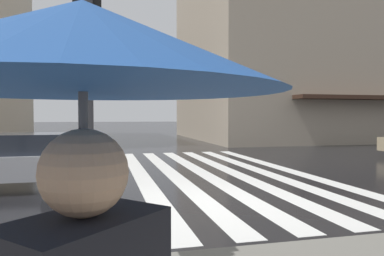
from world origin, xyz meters
TOP-DOWN VIEW (x-y plane):
  - ground_plane at (0.00, 0.00)m, footprint 220.00×220.00m
  - zebra_crossing at (4.00, -1.25)m, footprint 13.00×5.50m
  - haussmann_block_corner at (20.09, -18.32)m, footprint 16.40×27.30m
  - traffic_signal_post at (-3.30, 2.53)m, footprint 0.44×0.30m
  - car_silver at (2.50, 4.73)m, footprint 1.85×4.10m
  - pedestrian_with_floral_umbrella at (-6.50, 2.43)m, footprint 0.99×0.99m

SIDE VIEW (x-z plane):
  - ground_plane at x=0.00m, z-range 0.00..0.00m
  - zebra_crossing at x=4.00m, z-range 0.00..0.01m
  - car_silver at x=2.50m, z-range 0.05..1.46m
  - pedestrian_with_floral_umbrella at x=-6.50m, z-range 0.74..2.73m
  - traffic_signal_post at x=-3.30m, z-range 0.83..3.86m
  - haussmann_block_corner at x=20.09m, z-range -0.21..19.65m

